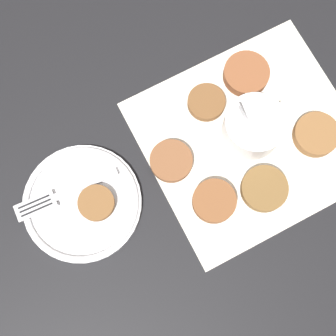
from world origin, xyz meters
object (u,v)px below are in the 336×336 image
object	(u,v)px
sauce_bowl	(254,127)
fritter_on_plate	(96,203)
fork	(56,197)
serving_plate	(82,203)

from	to	relation	value
sauce_bowl	fritter_on_plate	size ratio (longest dim) A/B	1.98
sauce_bowl	fritter_on_plate	xyz separation A→B (m)	(-0.28, 0.07, -0.01)
fritter_on_plate	fork	distance (m)	0.07
fritter_on_plate	fork	world-z (taller)	fritter_on_plate
sauce_bowl	serving_plate	size ratio (longest dim) A/B	0.60
sauce_bowl	fork	world-z (taller)	sauce_bowl
sauce_bowl	fork	size ratio (longest dim) A/B	0.67
sauce_bowl	fork	xyz separation A→B (m)	(-0.33, 0.12, -0.01)
sauce_bowl	serving_plate	xyz separation A→B (m)	(-0.30, 0.08, -0.02)
serving_plate	fork	size ratio (longest dim) A/B	1.12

